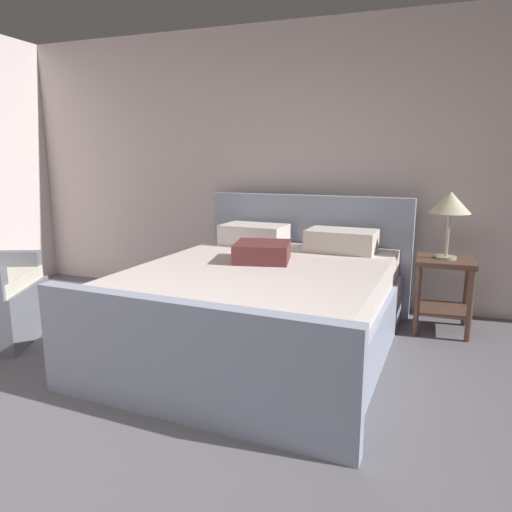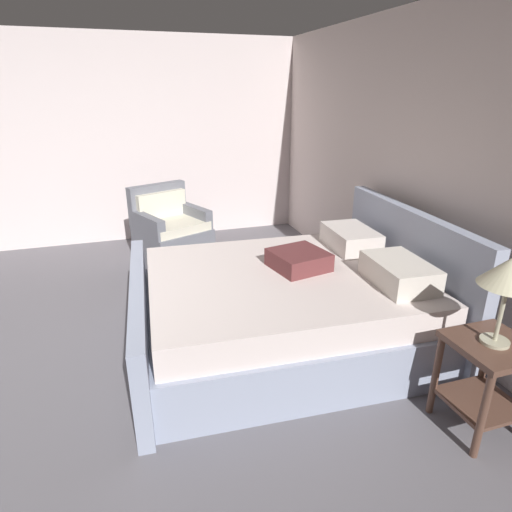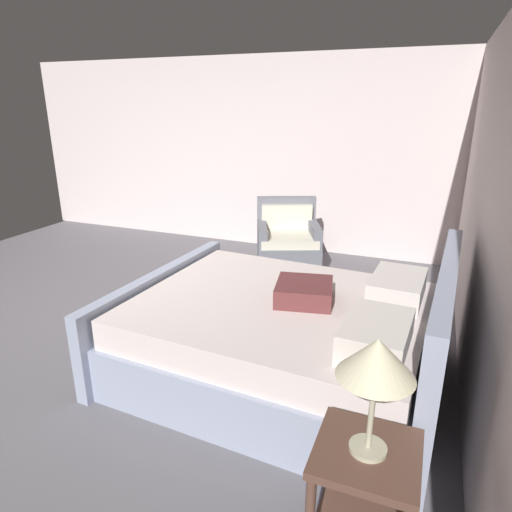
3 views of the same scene
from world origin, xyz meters
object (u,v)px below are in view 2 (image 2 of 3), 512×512
(table_lamp_right, at_px, (510,274))
(armchair, at_px, (171,233))
(bed, at_px, (288,305))
(nightstand_right, at_px, (487,371))

(table_lamp_right, distance_m, armchair, 3.70)
(bed, relative_size, table_lamp_right, 4.52)
(bed, bearing_deg, armchair, -162.25)
(nightstand_right, relative_size, armchair, 0.63)
(nightstand_right, height_order, armchair, armchair)
(table_lamp_right, bearing_deg, armchair, -156.77)
(nightstand_right, xyz_separation_m, table_lamp_right, (0.00, 0.00, 0.63))
(bed, height_order, nightstand_right, bed)
(bed, xyz_separation_m, armchair, (-2.09, -0.67, 0.01))
(nightstand_right, bearing_deg, bed, -148.58)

